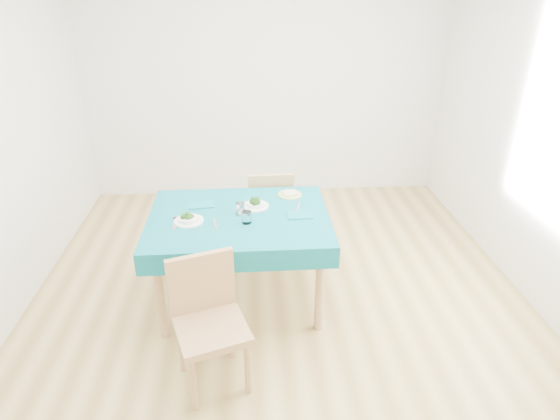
{
  "coord_description": "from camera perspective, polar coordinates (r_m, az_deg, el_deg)",
  "views": [
    {
      "loc": [
        -0.21,
        -2.98,
        2.34
      ],
      "look_at": [
        0.0,
        0.0,
        0.85
      ],
      "focal_mm": 30.0,
      "sensor_mm": 36.0,
      "label": 1
    }
  ],
  "objects": [
    {
      "name": "room_shell",
      "position": [
        3.15,
        0.0,
        8.14
      ],
      "size": [
        4.02,
        4.52,
        2.73
      ],
      "color": "olive",
      "rests_on": "ground"
    },
    {
      "name": "table",
      "position": [
        3.66,
        -4.82,
        -5.99
      ],
      "size": [
        1.33,
        1.01,
        0.76
      ],
      "primitive_type": "cube",
      "color": "#095F6B",
      "rests_on": "ground"
    },
    {
      "name": "chair_near",
      "position": [
        2.9,
        -8.47,
        -12.78
      ],
      "size": [
        0.54,
        0.56,
        1.04
      ],
      "primitive_type": "cube",
      "rotation": [
        0.0,
        0.0,
        0.31
      ],
      "color": "#A3794C",
      "rests_on": "ground"
    },
    {
      "name": "chair_far",
      "position": [
        4.25,
        -1.23,
        0.7
      ],
      "size": [
        0.4,
        0.43,
        0.98
      ],
      "primitive_type": "cube",
      "rotation": [
        0.0,
        0.0,
        3.16
      ],
      "color": "#A3794C",
      "rests_on": "ground"
    },
    {
      "name": "bowl_near",
      "position": [
        3.42,
        -11.08,
        -0.94
      ],
      "size": [
        0.21,
        0.21,
        0.07
      ],
      "primitive_type": null,
      "color": "white",
      "rests_on": "table"
    },
    {
      "name": "bowl_far",
      "position": [
        3.58,
        -3.04,
        0.84
      ],
      "size": [
        0.21,
        0.21,
        0.06
      ],
      "primitive_type": null,
      "color": "white",
      "rests_on": "table"
    },
    {
      "name": "fork_near",
      "position": [
        3.43,
        -12.72,
        -1.62
      ],
      "size": [
        0.04,
        0.19,
        0.0
      ],
      "primitive_type": "cube",
      "rotation": [
        0.0,
        0.0,
        0.09
      ],
      "color": "silver",
      "rests_on": "table"
    },
    {
      "name": "knife_near",
      "position": [
        3.38,
        -7.91,
        -1.67
      ],
      "size": [
        0.05,
        0.19,
        0.0
      ],
      "primitive_type": "cube",
      "rotation": [
        0.0,
        0.0,
        0.17
      ],
      "color": "silver",
      "rests_on": "table"
    },
    {
      "name": "fork_far",
      "position": [
        3.54,
        -4.98,
        -0.06
      ],
      "size": [
        0.05,
        0.18,
        0.0
      ],
      "primitive_type": "cube",
      "rotation": [
        0.0,
        0.0,
        0.15
      ],
      "color": "silver",
      "rests_on": "table"
    },
    {
      "name": "knife_far",
      "position": [
        3.56,
        2.17,
        0.18
      ],
      "size": [
        0.07,
        0.23,
        0.0
      ],
      "primitive_type": "cube",
      "rotation": [
        0.0,
        0.0,
        -0.22
      ],
      "color": "silver",
      "rests_on": "table"
    },
    {
      "name": "napkin_near",
      "position": [
        3.66,
        -9.59,
        0.65
      ],
      "size": [
        0.21,
        0.16,
        0.01
      ],
      "primitive_type": "cube",
      "rotation": [
        0.0,
        0.0,
        0.1
      ],
      "color": "#0E6A76",
      "rests_on": "table"
    },
    {
      "name": "napkin_far",
      "position": [
        3.46,
        2.45,
        -0.61
      ],
      "size": [
        0.19,
        0.13,
        0.01
      ],
      "primitive_type": "cube",
      "rotation": [
        0.0,
        0.0,
        0.03
      ],
      "color": "#0E6A76",
      "rests_on": "table"
    },
    {
      "name": "tumbler_center",
      "position": [
        3.48,
        -4.86,
        0.18
      ],
      "size": [
        0.07,
        0.07,
        0.09
      ],
      "primitive_type": "cylinder",
      "color": "white",
      "rests_on": "table"
    },
    {
      "name": "tumbler_side",
      "position": [
        3.35,
        -4.08,
        -0.89
      ],
      "size": [
        0.07,
        0.07,
        0.09
      ],
      "primitive_type": "cylinder",
      "color": "white",
      "rests_on": "table"
    },
    {
      "name": "side_plate",
      "position": [
        3.78,
        1.21,
        1.89
      ],
      "size": [
        0.19,
        0.19,
        0.01
      ],
      "primitive_type": "cylinder",
      "color": "#B3D266",
      "rests_on": "table"
    },
    {
      "name": "bread_slice",
      "position": [
        3.78,
        1.21,
        2.06
      ],
      "size": [
        0.12,
        0.12,
        0.02
      ],
      "primitive_type": "cube",
      "rotation": [
        0.0,
        0.0,
        0.15
      ],
      "color": "beige",
      "rests_on": "side_plate"
    }
  ]
}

